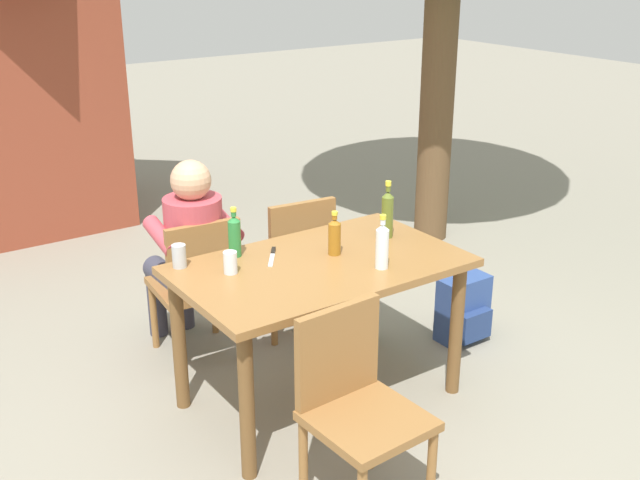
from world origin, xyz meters
TOP-DOWN VIEW (x-y plane):
  - ground_plane at (0.00, 0.00)m, footprint 24.00×24.00m
  - dining_table at (0.00, 0.00)m, footprint 1.41×0.85m
  - chair_far_left at (-0.32, 0.72)m, footprint 0.48×0.48m
  - chair_near_left at (-0.32, -0.72)m, footprint 0.46×0.46m
  - chair_far_right at (0.31, 0.72)m, footprint 0.49×0.49m
  - person_in_white_shirt at (-0.32, 0.83)m, footprint 0.47×0.62m
  - bottle_olive at (0.50, 0.09)m, footprint 0.06×0.06m
  - bottle_green at (-0.30, 0.32)m, footprint 0.06×0.06m
  - bottle_amber at (0.12, 0.05)m, footprint 0.06×0.06m
  - bottle_clear at (0.21, -0.22)m, footprint 0.06×0.06m
  - cup_glass at (-0.42, 0.14)m, footprint 0.07×0.07m
  - cup_steel at (-0.59, 0.34)m, footprint 0.07×0.07m
  - table_knife at (-0.15, 0.21)m, footprint 0.16×0.21m
  - backpack_by_near_side at (1.09, 0.05)m, footprint 0.32×0.22m

SIDE VIEW (x-z plane):
  - ground_plane at x=0.00m, z-range 0.00..0.00m
  - backpack_by_near_side at x=1.09m, z-range -0.01..0.39m
  - chair_far_left at x=-0.32m, z-range 0.05..0.92m
  - chair_near_left at x=-0.32m, z-range 0.05..0.92m
  - chair_far_right at x=0.31m, z-range 0.05..0.92m
  - person_in_white_shirt at x=-0.32m, z-range 0.07..1.25m
  - dining_table at x=0.00m, z-range 0.28..1.06m
  - table_knife at x=-0.15m, z-range 0.78..0.79m
  - cup_glass at x=-0.42m, z-range 0.78..0.89m
  - cup_steel at x=-0.59m, z-range 0.78..0.89m
  - bottle_amber at x=0.12m, z-range 0.76..0.99m
  - bottle_green at x=-0.30m, z-range 0.76..1.02m
  - bottle_clear at x=0.21m, z-range 0.76..1.03m
  - bottle_olive at x=0.50m, z-range 0.76..1.07m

